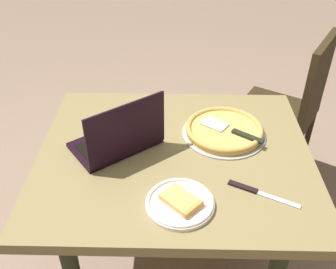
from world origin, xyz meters
TOP-DOWN VIEW (x-y plane):
  - ground_plane at (0.00, 0.00)m, footprint 12.00×12.00m
  - dining_table at (0.00, 0.00)m, footprint 1.06×0.90m
  - laptop at (-0.21, 0.02)m, footprint 0.39×0.36m
  - pizza_plate at (0.02, -0.28)m, footprint 0.23×0.23m
  - pizza_tray at (0.20, 0.13)m, footprint 0.34×0.34m
  - table_knife at (0.28, -0.21)m, footprint 0.23×0.13m
  - chair_near at (0.63, 0.65)m, footprint 0.56×0.56m

SIDE VIEW (x-z plane):
  - ground_plane at x=0.00m, z-range 0.00..0.00m
  - chair_near at x=0.63m, z-range 0.06..0.98m
  - dining_table at x=0.00m, z-range 0.26..0.96m
  - table_knife at x=0.28m, z-range 0.70..0.71m
  - pizza_plate at x=0.02m, z-range 0.70..0.73m
  - pizza_tray at x=0.20m, z-range 0.70..0.74m
  - laptop at x=-0.21m, z-range 0.64..0.87m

